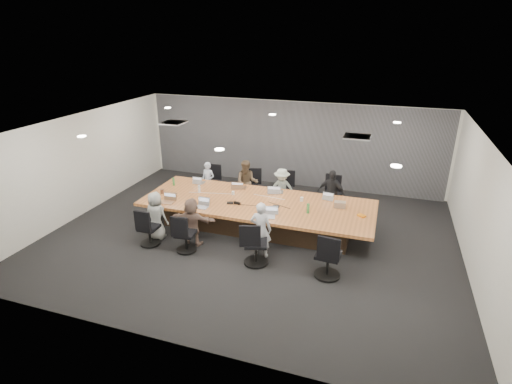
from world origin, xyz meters
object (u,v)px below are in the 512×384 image
(laptop_0, at_px, (200,182))
(person_3, at_px, (331,193))
(laptop_4, at_px, (167,202))
(person_0, at_px, (208,181))
(laptop_6, at_px, (268,217))
(bottle_green_left, at_px, (174,182))
(person_1, at_px, (247,183))
(chair_3, at_px, (332,197))
(chair_4, at_px, (149,230))
(mug_brown, at_px, (162,191))
(chair_7, at_px, (328,258))
(laptop_2, at_px, (277,192))
(bottle_clear, at_px, (199,189))
(person_6, at_px, (261,230))
(laptop_1, at_px, (240,187))
(stapler, at_px, (237,203))
(canvas_bag, at_px, (340,205))
(laptop_3, at_px, (328,198))
(chair_0, at_px, (213,184))
(chair_5, at_px, (186,237))
(person_2, at_px, (282,189))
(bottle_green_right, at_px, (308,208))
(laptop_5, at_px, (202,207))
(conference_table, at_px, (257,213))
(person_4, at_px, (156,216))
(person_5, at_px, (192,222))
(snack_packet, at_px, (362,216))
(chair_1, at_px, (251,189))
(chair_6, at_px, (256,247))

(laptop_0, height_order, person_3, person_3)
(laptop_4, bearing_deg, person_0, 81.73)
(laptop_6, height_order, bottle_green_left, bottle_green_left)
(person_1, bearing_deg, chair_3, -6.53)
(chair_4, bearing_deg, mug_brown, 107.67)
(chair_7, xyz_separation_m, laptop_2, (-1.83, 2.50, 0.32))
(person_3, height_order, bottle_clear, person_3)
(person_6, bearing_deg, laptop_1, -65.23)
(person_6, xyz_separation_m, stapler, (-0.97, 1.03, 0.10))
(laptop_6, relative_size, canvas_bag, 1.19)
(laptop_0, xyz_separation_m, laptop_3, (3.75, 0.00, 0.00))
(chair_0, bearing_deg, chair_7, 141.09)
(chair_3, height_order, chair_5, chair_3)
(chair_3, height_order, mug_brown, mug_brown)
(person_2, relative_size, person_6, 0.92)
(person_3, height_order, laptop_3, person_3)
(laptop_4, bearing_deg, chair_7, -15.70)
(bottle_green_right, bearing_deg, chair_4, -158.25)
(laptop_1, bearing_deg, person_6, 109.50)
(chair_0, distance_m, chair_7, 5.38)
(laptop_3, bearing_deg, laptop_5, 34.45)
(conference_table, distance_m, person_4, 2.59)
(chair_3, bearing_deg, chair_5, 55.75)
(person_1, relative_size, mug_brown, 11.82)
(person_1, bearing_deg, person_5, -113.83)
(chair_4, height_order, laptop_6, same)
(laptop_5, bearing_deg, mug_brown, 160.74)
(chair_5, xyz_separation_m, person_4, (-0.99, 0.35, 0.24))
(chair_7, xyz_separation_m, mug_brown, (-4.78, 1.43, 0.36))
(laptop_2, bearing_deg, snack_packet, 149.84)
(laptop_5, bearing_deg, person_4, -149.94)
(person_0, relative_size, person_2, 0.96)
(chair_1, xyz_separation_m, laptop_4, (-1.43, -2.50, 0.38))
(mug_brown, distance_m, canvas_bag, 4.77)
(chair_6, distance_m, person_4, 2.76)
(person_2, distance_m, laptop_5, 2.63)
(chair_0, distance_m, bottle_clear, 1.69)
(mug_brown, distance_m, stapler, 2.21)
(person_4, bearing_deg, bottle_clear, -105.06)
(laptop_2, height_order, laptop_6, same)
(laptop_1, bearing_deg, chair_5, 68.39)
(chair_3, height_order, laptop_0, chair_3)
(canvas_bag, bearing_deg, chair_1, 154.04)
(chair_1, distance_m, chair_4, 3.69)
(chair_1, xyz_separation_m, bottle_green_right, (2.16, -1.97, 0.49))
(chair_3, xyz_separation_m, chair_6, (-1.18, -3.40, -0.00))
(chair_4, distance_m, mug_brown, 1.56)
(person_6, xyz_separation_m, bottle_clear, (-2.24, 1.46, 0.17))
(laptop_0, height_order, bottle_clear, bottle_clear)
(laptop_4, xyz_separation_m, bottle_green_right, (3.59, 0.53, 0.11))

